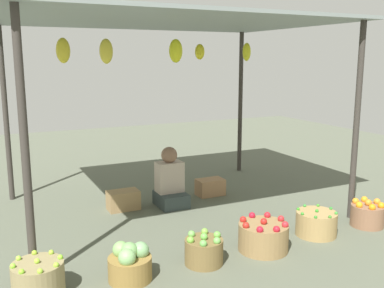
{
  "coord_description": "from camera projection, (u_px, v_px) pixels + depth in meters",
  "views": [
    {
      "loc": [
        -2.13,
        -5.03,
        1.9
      ],
      "look_at": [
        0.0,
        -0.63,
        0.95
      ],
      "focal_mm": 41.28,
      "sensor_mm": 36.0,
      "label": 1
    }
  ],
  "objects": [
    {
      "name": "market_stall_structure",
      "position": [
        168.0,
        31.0,
        5.29
      ],
      "size": [
        3.95,
        2.85,
        2.36
      ],
      "color": "#38332D",
      "rests_on": "ground"
    },
    {
      "name": "basket_green_apples",
      "position": [
        204.0,
        251.0,
        4.13
      ],
      "size": [
        0.36,
        0.36,
        0.3
      ],
      "color": "brown",
      "rests_on": "ground"
    },
    {
      "name": "wooden_crate_near_vendor",
      "position": [
        123.0,
        200.0,
        5.63
      ],
      "size": [
        0.4,
        0.24,
        0.24
      ],
      "primitive_type": "cube",
      "color": "#93754B",
      "rests_on": "ground"
    },
    {
      "name": "vendor_person",
      "position": [
        170.0,
        183.0,
        5.75
      ],
      "size": [
        0.36,
        0.44,
        0.78
      ],
      "color": "#333F3E",
      "rests_on": "ground"
    },
    {
      "name": "basket_oranges",
      "position": [
        367.0,
        214.0,
        5.07
      ],
      "size": [
        0.37,
        0.37,
        0.32
      ],
      "color": "#875F44",
      "rests_on": "ground"
    },
    {
      "name": "wooden_crate_stacked_rear",
      "position": [
        210.0,
        187.0,
        6.22
      ],
      "size": [
        0.38,
        0.24,
        0.23
      ],
      "primitive_type": "cube",
      "color": "#9E754F",
      "rests_on": "ground"
    },
    {
      "name": "basket_limes",
      "position": [
        38.0,
        279.0,
        3.57
      ],
      "size": [
        0.42,
        0.42,
        0.32
      ],
      "color": "#8C7D52",
      "rests_on": "ground"
    },
    {
      "name": "basket_green_chilies",
      "position": [
        316.0,
        223.0,
        4.81
      ],
      "size": [
        0.44,
        0.44,
        0.29
      ],
      "color": "#A48550",
      "rests_on": "ground"
    },
    {
      "name": "ground_plane",
      "position": [
        171.0,
        208.0,
        5.72
      ],
      "size": [
        14.0,
        14.0,
        0.0
      ],
      "primitive_type": "plane",
      "color": "#585D4C"
    },
    {
      "name": "basket_red_apples",
      "position": [
        263.0,
        236.0,
        4.43
      ],
      "size": [
        0.5,
        0.5,
        0.34
      ],
      "color": "olive",
      "rests_on": "ground"
    },
    {
      "name": "basket_cabbages",
      "position": [
        130.0,
        263.0,
        3.82
      ],
      "size": [
        0.38,
        0.38,
        0.35
      ],
      "color": "olive",
      "rests_on": "ground"
    }
  ]
}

